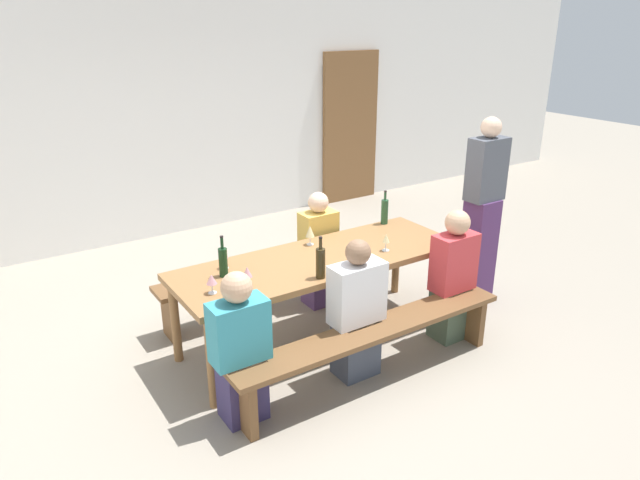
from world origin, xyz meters
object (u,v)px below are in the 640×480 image
Objects in this scene: wooden_door at (350,128)px; wine_glass_0 at (386,239)px; bench_far at (278,271)px; bench_near at (373,338)px; wine_glass_2 at (224,254)px; wine_glass_1 at (310,232)px; seated_guest_near_2 at (452,279)px; tasting_table at (320,266)px; wine_glass_4 at (212,280)px; seated_guest_far_0 at (318,252)px; wine_bottle_0 at (385,211)px; wine_glass_3 at (247,273)px; standing_host at (482,215)px; wine_bottle_1 at (321,262)px; wine_bottle_2 at (223,261)px; seated_guest_near_0 at (240,352)px; seated_guest_near_1 at (357,314)px.

wooden_door is 14.36× the size of wine_glass_0.
bench_far is at bearing 120.87° from wine_glass_0.
wine_glass_2 is (-0.73, 0.93, 0.51)m from bench_near.
seated_guest_near_2 is at bearing -44.44° from wine_glass_1.
wine_glass_4 is at bearing -172.92° from tasting_table.
bench_near is 2.09× the size of seated_guest_far_0.
wine_bottle_0 reaches higher than bench_near.
wine_glass_3 is 2.40m from standing_host.
bench_near is 0.67m from wine_bottle_1.
standing_host is (1.87, 0.15, -0.02)m from wine_bottle_1.
wine_bottle_2 is at bearing 168.23° from wine_glass_0.
wine_bottle_2 is at bearing 69.15° from seated_guest_near_2.
wine_glass_1 is at bearing -52.06° from seated_guest_near_0.
wine_glass_2 is at bearing 162.32° from wine_glass_0.
wine_bottle_2 is 2.47m from standing_host.
bench_near is 1.32m from seated_guest_far_0.
tasting_table is 2.21× the size of seated_guest_near_0.
wine_glass_0 is 1.32m from wine_glass_2.
wine_bottle_0 is 2.21× the size of wine_glass_4.
seated_guest_far_0 is (0.27, 0.28, -0.35)m from wine_glass_1.
seated_guest_near_1 is at bearing -19.39° from seated_guest_far_0.
standing_host is (2.66, 0.39, 0.34)m from seated_guest_near_0.
wine_glass_2 is 1.87m from seated_guest_near_2.
seated_guest_near_1 is (0.16, -0.24, -0.36)m from wine_bottle_1.
wine_glass_3 is 0.15× the size of seated_guest_near_2.
wine_glass_2 is at bearing 127.94° from bench_near.
seated_guest_far_0 is 0.63× the size of standing_host.
wooden_door is 12.55× the size of wine_glass_2.
wine_bottle_0 is 1.92× the size of wine_glass_3.
wooden_door reaches higher than seated_guest_near_0.
seated_guest_near_1 is at bearing -28.62° from wine_glass_3.
seated_guest_near_0 reaches higher than wine_bottle_2.
seated_guest_near_0 is 0.99× the size of seated_guest_near_1.
tasting_table is 2.18× the size of seated_guest_near_1.
bench_near is at bearing -90.00° from tasting_table.
seated_guest_near_2 is at bearing -12.69° from wine_glass_3.
seated_guest_near_1 reaches higher than wine_bottle_2.
seated_guest_near_0 is (-0.20, -0.66, -0.36)m from wine_bottle_2.
seated_guest_near_1 reaches higher than wine_glass_0.
seated_guest_near_1 is at bearing -125.32° from wooden_door.
wine_glass_0 is 0.13× the size of seated_guest_near_2.
seated_guest_near_2 is at bearing 9.11° from bench_near.
seated_guest_far_0 reaches higher than wine_bottle_0.
wine_glass_4 reaches higher than bench_near.
wine_bottle_2 is at bearing 49.50° from wine_glass_4.
wine_glass_0 is (0.53, -0.89, 0.49)m from bench_far.
wine_glass_0 reaches higher than wine_glass_4.
bench_far is 7.07× the size of wine_bottle_1.
wine_glass_3 is at bearing 0.31° from standing_host.
seated_guest_far_0 is at bearing 57.80° from wine_bottle_1.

